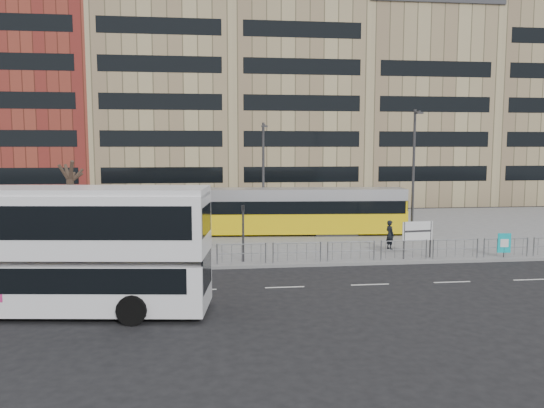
{
  "coord_description": "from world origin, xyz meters",
  "views": [
    {
      "loc": [
        -5.31,
        -27.36,
        6.34
      ],
      "look_at": [
        -1.42,
        6.0,
        2.75
      ],
      "focal_mm": 35.0,
      "sensor_mm": 36.0,
      "label": 1
    }
  ],
  "objects": [
    {
      "name": "building_row",
      "position": [
        1.55,
        34.27,
        12.91
      ],
      "size": [
        70.4,
        18.4,
        31.2
      ],
      "color": "maroon",
      "rests_on": "ground"
    },
    {
      "name": "pedestrian",
      "position": [
        5.54,
        3.51,
        1.04
      ],
      "size": [
        0.61,
        0.75,
        1.78
      ],
      "primitive_type": "imported",
      "rotation": [
        0.0,
        0.0,
        1.9
      ],
      "color": "black",
      "rests_on": "plaza"
    },
    {
      "name": "double_decker_bus",
      "position": [
        -11.48,
        -6.65,
        2.62
      ],
      "size": [
        12.37,
        4.29,
        4.85
      ],
      "rotation": [
        0.0,
        0.0,
        -0.12
      ],
      "color": "white",
      "rests_on": "ground"
    },
    {
      "name": "plaza",
      "position": [
        0.0,
        12.0,
        0.07
      ],
      "size": [
        64.0,
        24.0,
        0.15
      ],
      "primitive_type": "cube",
      "color": "slate",
      "rests_on": "ground"
    },
    {
      "name": "kerb",
      "position": [
        0.0,
        0.05,
        0.07
      ],
      "size": [
        64.0,
        0.25,
        0.17
      ],
      "primitive_type": "cube",
      "color": "gray",
      "rests_on": "ground"
    },
    {
      "name": "lamp_post_east",
      "position": [
        8.97,
        8.63,
        4.94
      ],
      "size": [
        0.45,
        1.04,
        8.83
      ],
      "color": "#2D2D30",
      "rests_on": "plaza"
    },
    {
      "name": "pedestrian_barrier",
      "position": [
        2.0,
        0.5,
        0.98
      ],
      "size": [
        32.07,
        0.07,
        1.1
      ],
      "color": "gray",
      "rests_on": "plaza"
    },
    {
      "name": "lamp_post_west",
      "position": [
        -1.43,
        11.29,
        4.52
      ],
      "size": [
        0.45,
        1.04,
        7.99
      ],
      "color": "#2D2D30",
      "rests_on": "plaza"
    },
    {
      "name": "traffic_light_west",
      "position": [
        -3.58,
        1.0,
        2.12
      ],
      "size": [
        0.19,
        0.22,
        3.1
      ],
      "rotation": [
        0.0,
        0.0,
        -0.11
      ],
      "color": "#2D2D30",
      "rests_on": "plaza"
    },
    {
      "name": "ad_panel",
      "position": [
        11.14,
        0.4,
        0.95
      ],
      "size": [
        0.73,
        0.14,
        1.37
      ],
      "rotation": [
        0.0,
        0.0,
        -0.12
      ],
      "color": "#2D2D30",
      "rests_on": "plaza"
    },
    {
      "name": "bare_tree",
      "position": [
        -13.55,
        5.04,
        5.67
      ],
      "size": [
        4.12,
        4.12,
        7.42
      ],
      "color": "#30241B",
      "rests_on": "plaza"
    },
    {
      "name": "road_markings",
      "position": [
        1.0,
        -4.0,
        0.01
      ],
      "size": [
        62.0,
        0.12,
        0.01
      ],
      "primitive_type": "cube",
      "color": "white",
      "rests_on": "ground"
    },
    {
      "name": "tram",
      "position": [
        -5.37,
        10.29,
        1.79
      ],
      "size": [
        27.93,
        4.64,
        3.28
      ],
      "rotation": [
        0.0,
        0.0,
        -0.07
      ],
      "color": "yellow",
      "rests_on": "plaza"
    },
    {
      "name": "station_sign",
      "position": [
        6.18,
        0.8,
        1.59
      ],
      "size": [
        1.8,
        0.28,
        2.08
      ],
      "rotation": [
        0.0,
        0.0,
        0.12
      ],
      "color": "#2D2D30",
      "rests_on": "plaza"
    },
    {
      "name": "ground",
      "position": [
        0.0,
        0.0,
        0.0
      ],
      "size": [
        120.0,
        120.0,
        0.0
      ],
      "primitive_type": "plane",
      "color": "black",
      "rests_on": "ground"
    }
  ]
}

